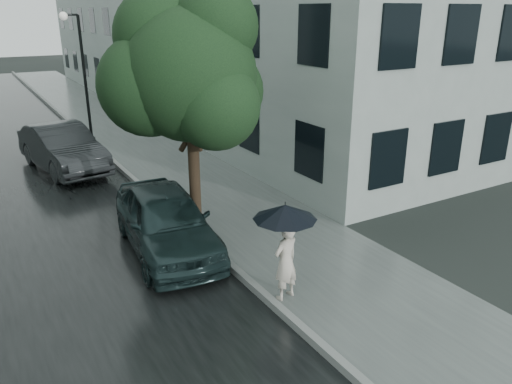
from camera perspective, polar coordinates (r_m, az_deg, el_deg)
ground at (r=10.80m, az=7.08°, el=-8.85°), size 120.00×120.00×0.00m
sidewalk at (r=21.01m, az=-12.63°, el=5.26°), size 3.50×60.00×0.01m
kerb_near at (r=20.53m, az=-17.48°, el=4.68°), size 0.15×60.00×0.15m
asphalt_road at (r=20.11m, az=-27.13°, el=2.84°), size 6.85×60.00×0.00m
building_near at (r=29.22m, az=-8.08°, el=18.51°), size 7.02×36.00×9.00m
pedestrian at (r=9.42m, az=3.40°, el=-7.94°), size 0.63×0.48×1.53m
umbrella at (r=9.03m, az=3.33°, el=-2.29°), size 1.44×1.44×1.02m
street_tree at (r=11.50m, az=-7.81°, el=13.37°), size 3.88×3.53×5.79m
lamp_post at (r=21.63m, az=-19.45°, el=12.99°), size 0.84×0.36×5.15m
car_near at (r=11.43m, az=-10.26°, el=-3.19°), size 2.18×4.49×1.48m
car_far at (r=18.29m, az=-21.23°, el=4.72°), size 2.36×4.90×1.55m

